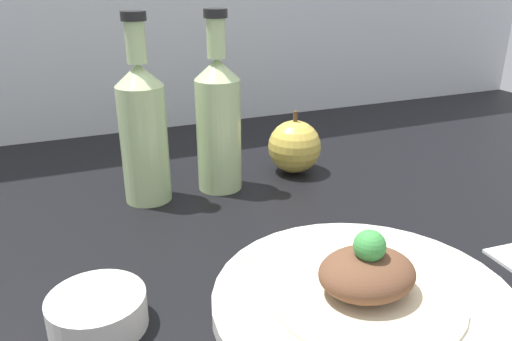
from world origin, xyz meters
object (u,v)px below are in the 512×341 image
at_px(cider_bottle_left, 143,129).
at_px(dipping_bowl, 98,312).
at_px(plated_food, 367,278).
at_px(apple, 294,147).
at_px(cider_bottle_right, 219,121).
at_px(plate, 364,301).

relative_size(cider_bottle_left, dipping_bowl, 2.90).
distance_m(plated_food, apple, 0.37).
bearing_deg(cider_bottle_right, apple, 6.24).
bearing_deg(cider_bottle_left, cider_bottle_right, 0.00).
bearing_deg(dipping_bowl, plate, -17.19).
height_order(plate, dipping_bowl, dipping_bowl).
bearing_deg(plate, plated_food, -86.42).
bearing_deg(plated_food, dipping_bowl, 162.81).
distance_m(cider_bottle_left, dipping_bowl, 0.30).
bearing_deg(dipping_bowl, cider_bottle_left, 69.32).
relative_size(cider_bottle_left, apple, 2.55).
bearing_deg(cider_bottle_left, dipping_bowl, -110.68).
relative_size(plated_food, apple, 1.83).
bearing_deg(apple, plated_food, -105.93).
xyz_separation_m(plated_food, apple, (0.10, 0.35, 0.01)).
bearing_deg(cider_bottle_right, dipping_bowl, -128.43).
height_order(plated_food, dipping_bowl, plated_food).
bearing_deg(plate, cider_bottle_right, 95.50).
bearing_deg(cider_bottle_left, plate, -67.21).
height_order(cider_bottle_right, apple, cider_bottle_right).
height_order(cider_bottle_left, apple, cider_bottle_left).
height_order(cider_bottle_left, dipping_bowl, cider_bottle_left).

